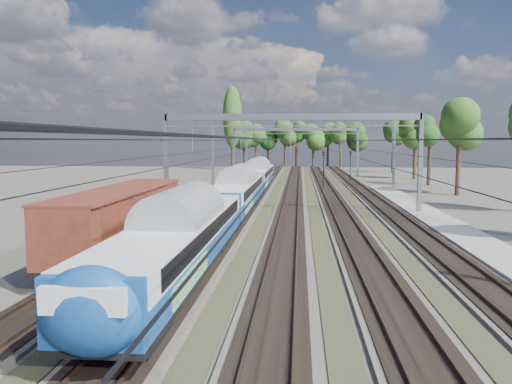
# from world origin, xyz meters

# --- Properties ---
(ground) EXTENTS (220.00, 220.00, 0.00)m
(ground) POSITION_xyz_m (0.00, 0.00, 0.00)
(ground) COLOR #47423A
(ground) RESTS_ON ground
(track_bed) EXTENTS (21.00, 130.00, 0.34)m
(track_bed) POSITION_xyz_m (-0.00, 45.00, 0.10)
(track_bed) COLOR #47423A
(track_bed) RESTS_ON ground
(platform) EXTENTS (3.00, 70.00, 0.30)m
(platform) POSITION_xyz_m (12.00, 20.00, 0.15)
(platform) COLOR gray
(platform) RESTS_ON ground
(catenary) EXTENTS (25.65, 130.00, 9.00)m
(catenary) POSITION_xyz_m (0.33, 52.69, 6.40)
(catenary) COLOR slate
(catenary) RESTS_ON ground
(tree_belt) EXTENTS (39.12, 99.29, 11.10)m
(tree_belt) POSITION_xyz_m (6.96, 91.00, 8.02)
(tree_belt) COLOR black
(tree_belt) RESTS_ON ground
(poplar) EXTENTS (4.40, 4.40, 19.04)m
(poplar) POSITION_xyz_m (-14.50, 98.00, 11.89)
(poplar) COLOR black
(poplar) RESTS_ON ground
(emu_train) EXTENTS (2.97, 62.76, 4.34)m
(emu_train) POSITION_xyz_m (-4.50, 27.29, 2.55)
(emu_train) COLOR black
(emu_train) RESTS_ON ground
(freight_boxcar) EXTENTS (3.03, 14.62, 3.77)m
(freight_boxcar) POSITION_xyz_m (-9.00, 11.36, 2.30)
(freight_boxcar) COLOR black
(freight_boxcar) RESTS_ON ground
(worker) EXTENTS (0.60, 0.77, 1.88)m
(worker) POSITION_xyz_m (5.20, 74.70, 0.94)
(worker) COLOR black
(worker) RESTS_ON ground
(signal_near) EXTENTS (0.38, 0.35, 5.37)m
(signal_near) POSITION_xyz_m (3.97, 50.23, 3.40)
(signal_near) COLOR black
(signal_near) RESTS_ON ground
(signal_far) EXTENTS (0.36, 0.34, 5.08)m
(signal_far) POSITION_xyz_m (8.91, 65.23, 3.21)
(signal_far) COLOR black
(signal_far) RESTS_ON ground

